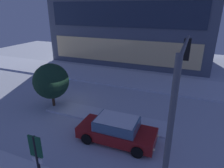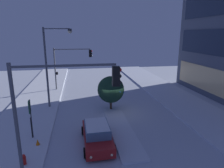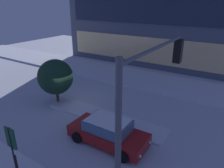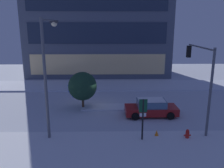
{
  "view_description": "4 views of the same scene",
  "coord_description": "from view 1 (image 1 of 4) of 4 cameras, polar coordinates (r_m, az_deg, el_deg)",
  "views": [
    {
      "loc": [
        9.36,
        -11.32,
        7.38
      ],
      "look_at": [
        4.79,
        -0.37,
        2.78
      ],
      "focal_mm": 31.38,
      "sensor_mm": 36.0,
      "label": 1
    },
    {
      "loc": [
        18.49,
        -3.41,
        7.62
      ],
      "look_at": [
        1.22,
        -0.36,
        3.15
      ],
      "focal_mm": 31.52,
      "sensor_mm": 36.0,
      "label": 2
    },
    {
      "loc": [
        11.53,
        -10.56,
        7.58
      ],
      "look_at": [
        3.89,
        1.25,
        2.02
      ],
      "focal_mm": 33.74,
      "sensor_mm": 36.0,
      "label": 3
    },
    {
      "loc": [
        2.08,
        -21.74,
        7.81
      ],
      "look_at": [
        2.5,
        0.44,
        2.23
      ],
      "focal_mm": 37.8,
      "sensor_mm": 36.0,
      "label": 4
    }
  ],
  "objects": [
    {
      "name": "ground",
      "position": [
        16.43,
        -15.19,
        -6.28
      ],
      "size": [
        52.0,
        52.0,
        0.0
      ],
      "primitive_type": "plane",
      "color": "silver"
    },
    {
      "name": "curb_strip_far",
      "position": [
        22.9,
        -2.76,
        2.56
      ],
      "size": [
        52.0,
        5.2,
        0.14
      ],
      "primitive_type": "cube",
      "color": "silver",
      "rests_on": "ground"
    },
    {
      "name": "median_strip",
      "position": [
        14.35,
        -2.25,
        -9.43
      ],
      "size": [
        9.0,
        1.8,
        0.14
      ],
      "primitive_type": "cube",
      "color": "silver",
      "rests_on": "ground"
    },
    {
      "name": "car_near",
      "position": [
        11.76,
        1.4,
        -13.32
      ],
      "size": [
        4.66,
        2.13,
        1.49
      ],
      "rotation": [
        0.0,
        0.0,
        0.01
      ],
      "color": "maroon",
      "rests_on": "ground"
    },
    {
      "name": "traffic_light_corner_near_right",
      "position": [
        7.51,
        18.71,
        -2.57
      ],
      "size": [
        0.32,
        5.3,
        6.38
      ],
      "rotation": [
        0.0,
        0.0,
        1.57
      ],
      "color": "#565960",
      "rests_on": "ground"
    },
    {
      "name": "parking_info_sign",
      "position": [
        8.54,
        -20.87,
        -19.98
      ],
      "size": [
        0.55,
        0.12,
        3.03
      ],
      "rotation": [
        0.0,
        0.0,
        1.61
      ],
      "color": "black",
      "rests_on": "ground"
    },
    {
      "name": "decorated_tree_median",
      "position": [
        15.6,
        -17.31,
        0.79
      ],
      "size": [
        2.76,
        2.7,
        3.55
      ],
      "color": "#473323",
      "rests_on": "ground"
    }
  ]
}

